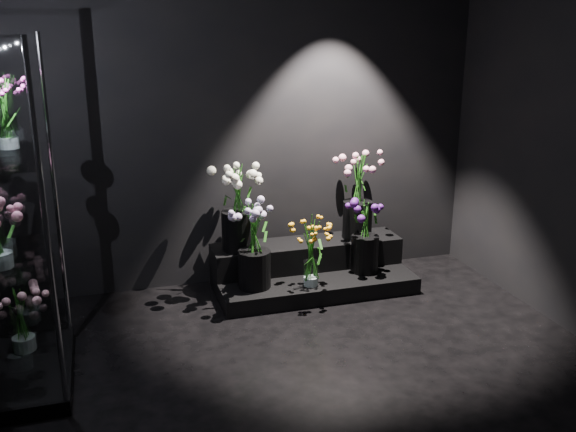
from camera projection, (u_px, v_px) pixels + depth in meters
name	position (u px, v px, depth m)	size (l,w,h in m)	color
floor	(324.00, 403.00, 3.75)	(4.00, 4.00, 0.00)	black
wall_back	(243.00, 117.00, 5.17)	(4.00, 4.00, 0.00)	black
display_riser	(310.00, 269.00, 5.38)	(1.61, 0.72, 0.36)	black
display_case	(3.00, 221.00, 3.68)	(0.57, 0.95, 2.08)	black
bouquet_orange_bells	(311.00, 251.00, 4.99)	(0.34, 0.34, 0.56)	white
bouquet_lilac	(254.00, 242.00, 4.94)	(0.34, 0.34, 0.68)	black
bouquet_purple	(366.00, 231.00, 5.26)	(0.42, 0.42, 0.62)	black
bouquet_cream_roses	(238.00, 201.00, 5.10)	(0.47, 0.47, 0.71)	black
bouquet_pink_roses	(358.00, 190.00, 5.38)	(0.43, 0.43, 0.73)	black
bouquet_case_magenta	(5.00, 113.00, 3.69)	(0.26, 0.26, 0.41)	white
bouquet_case_base_pink	(21.00, 318.00, 4.09)	(0.39, 0.39, 0.43)	white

